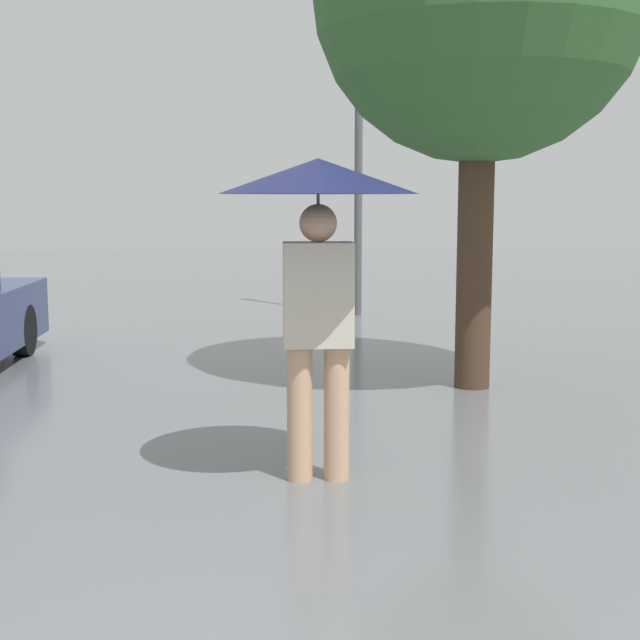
% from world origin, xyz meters
% --- Properties ---
extents(pedestrian, '(1.21, 1.21, 1.99)m').
position_xyz_m(pedestrian, '(0.51, 3.93, 1.62)').
color(pedestrian, tan).
rests_on(pedestrian, ground_plane).
extents(street_lamp, '(0.24, 0.24, 5.17)m').
position_xyz_m(street_lamp, '(1.64, 11.84, 2.92)').
color(street_lamp, '#515456').
rests_on(street_lamp, ground_plane).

